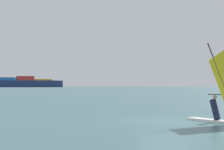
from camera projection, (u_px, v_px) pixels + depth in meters
name	position (u px, v px, depth m)	size (l,w,h in m)	color
ground_plane	(164.00, 121.00, 18.08)	(4000.00, 4000.00, 0.00)	#386066
windsurfer	(221.00, 102.00, 17.11)	(2.56, 3.79, 4.28)	white
cargo_ship	(0.00, 82.00, 616.47)	(206.11, 109.78, 41.78)	navy
distant_headland	(162.00, 84.00, 1272.99)	(732.46, 348.51, 22.82)	#4C564C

